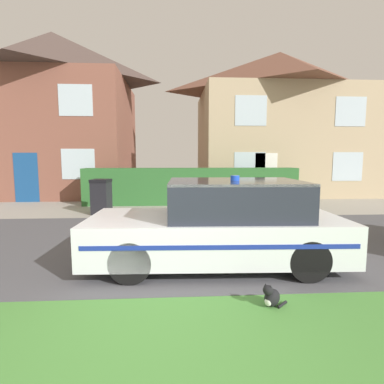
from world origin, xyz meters
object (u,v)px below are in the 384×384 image
house_right (278,122)px  house_left (55,113)px  wheelie_bin (101,196)px  cat (271,297)px  police_car (221,224)px

house_right → house_left: bearing=179.4°
house_left → wheelie_bin: house_left is taller
house_left → wheelie_bin: size_ratio=7.01×
cat → house_left: house_left is taller
cat → house_right: (4.42, 12.61, 3.66)m
house_left → house_right: house_left is taller
house_left → wheelie_bin: 8.02m
police_car → house_left: (-6.94, 11.18, 3.47)m
house_left → house_right: size_ratio=0.95×
cat → police_car: bearing=-117.5°
police_car → house_left: size_ratio=0.53×
police_car → cat: (0.41, -1.55, -0.59)m
house_right → cat: bearing=-109.3°
police_car → house_right: 12.45m
house_left → house_right: 11.77m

